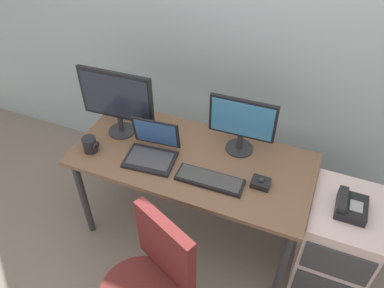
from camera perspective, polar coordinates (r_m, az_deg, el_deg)
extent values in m
plane|color=#73655B|center=(3.03, 0.00, -12.27)|extent=(8.00, 8.00, 0.00)
cube|color=#93A4AA|center=(2.65, 6.00, 18.20)|extent=(6.00, 0.10, 2.80)
cube|color=brown|center=(2.47, 0.00, -2.32)|extent=(1.53, 0.70, 0.03)
cylinder|color=#2D2D33|center=(2.85, -15.68, -7.68)|extent=(0.05, 0.05, 0.72)
cylinder|color=#2D2D33|center=(2.50, 13.19, -17.14)|extent=(0.05, 0.05, 0.72)
cylinder|color=#2D2D33|center=(3.17, -9.92, -0.35)|extent=(0.05, 0.05, 0.72)
cylinder|color=#2D2D33|center=(2.86, 15.65, -7.55)|extent=(0.05, 0.05, 0.72)
cube|color=beige|center=(2.70, 20.38, -13.44)|extent=(0.42, 0.52, 0.70)
cube|color=#38383D|center=(2.42, 20.52, -16.29)|extent=(0.38, 0.01, 0.24)
cube|color=black|center=(2.41, 22.44, -8.64)|extent=(0.17, 0.20, 0.06)
cube|color=black|center=(2.36, 21.32, -7.59)|extent=(0.05, 0.18, 0.04)
cube|color=gray|center=(2.38, 23.09, -8.45)|extent=(0.07, 0.08, 0.01)
cube|color=maroon|center=(2.09, -3.94, -14.80)|extent=(0.39, 0.22, 0.42)
cylinder|color=#262628|center=(2.70, -10.31, 1.93)|extent=(0.18, 0.18, 0.01)
cylinder|color=#262628|center=(2.66, -10.47, 2.96)|extent=(0.04, 0.04, 0.11)
cube|color=black|center=(2.52, -11.11, 7.03)|extent=(0.50, 0.05, 0.35)
cube|color=#1E2333|center=(2.51, -11.26, 6.85)|extent=(0.46, 0.03, 0.31)
cylinder|color=#262628|center=(2.54, 6.98, -0.60)|extent=(0.18, 0.18, 0.01)
cylinder|color=#262628|center=(2.50, 7.09, 0.39)|extent=(0.04, 0.04, 0.11)
cube|color=black|center=(2.38, 7.46, 3.77)|extent=(0.42, 0.04, 0.27)
cube|color=teal|center=(2.37, 7.38, 3.58)|extent=(0.39, 0.02, 0.24)
cube|color=black|center=(2.32, 2.63, -5.31)|extent=(0.41, 0.14, 0.02)
cube|color=#353535|center=(2.31, 2.65, -5.08)|extent=(0.38, 0.12, 0.01)
cube|color=black|center=(2.45, -6.20, -2.31)|extent=(0.33, 0.25, 0.02)
cube|color=#38383D|center=(2.44, -6.22, -2.11)|extent=(0.29, 0.19, 0.00)
cube|color=black|center=(2.46, -5.32, 1.68)|extent=(0.31, 0.08, 0.22)
cube|color=#335999|center=(2.46, -5.37, 1.59)|extent=(0.28, 0.06, 0.19)
cube|color=black|center=(2.32, 10.09, -5.68)|extent=(0.11, 0.09, 0.04)
sphere|color=#232328|center=(2.30, 10.17, -5.24)|extent=(0.04, 0.04, 0.04)
cylinder|color=black|center=(2.56, -14.85, -0.08)|extent=(0.09, 0.09, 0.10)
torus|color=black|center=(2.54, -13.95, -0.32)|extent=(0.01, 0.07, 0.07)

